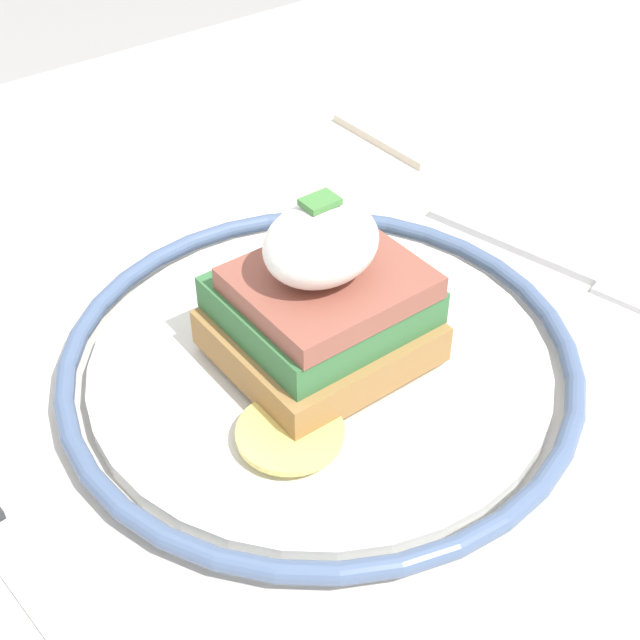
{
  "coord_description": "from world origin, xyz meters",
  "views": [
    {
      "loc": [
        0.22,
        0.32,
        1.06
      ],
      "look_at": [
        0.02,
        0.06,
        0.79
      ],
      "focal_mm": 50.0,
      "sensor_mm": 36.0,
      "label": 1
    }
  ],
  "objects_px": {
    "sandwich": "(321,302)",
    "fork": "(552,261)",
    "napkin": "(435,117)",
    "plate": "(320,361)"
  },
  "relations": [
    {
      "from": "plate",
      "to": "fork",
      "type": "distance_m",
      "value": 0.17
    },
    {
      "from": "plate",
      "to": "napkin",
      "type": "height_order",
      "value": "plate"
    },
    {
      "from": "sandwich",
      "to": "fork",
      "type": "xyz_separation_m",
      "value": [
        -0.16,
        0.01,
        -0.04
      ]
    },
    {
      "from": "sandwich",
      "to": "fork",
      "type": "relative_size",
      "value": 0.79
    },
    {
      "from": "plate",
      "to": "fork",
      "type": "height_order",
      "value": "plate"
    },
    {
      "from": "sandwich",
      "to": "fork",
      "type": "height_order",
      "value": "sandwich"
    },
    {
      "from": "plate",
      "to": "napkin",
      "type": "bearing_deg",
      "value": -144.7
    },
    {
      "from": "fork",
      "to": "plate",
      "type": "bearing_deg",
      "value": -2.97
    },
    {
      "from": "fork",
      "to": "sandwich",
      "type": "bearing_deg",
      "value": -2.68
    },
    {
      "from": "sandwich",
      "to": "napkin",
      "type": "xyz_separation_m",
      "value": [
        -0.23,
        -0.17,
        -0.04
      ]
    }
  ]
}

